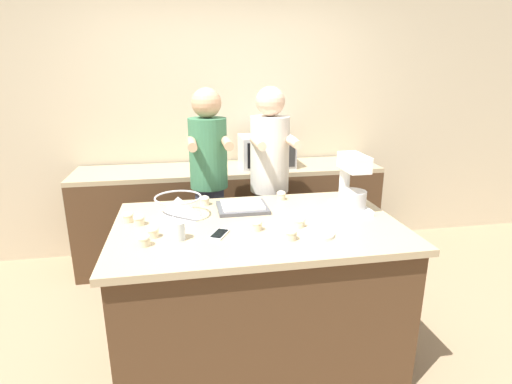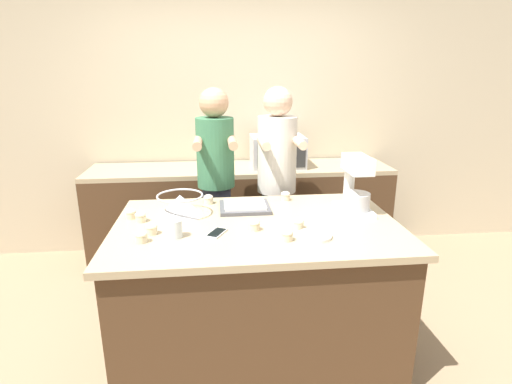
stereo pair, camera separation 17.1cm
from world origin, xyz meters
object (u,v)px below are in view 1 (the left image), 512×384
(cupcake_1, at_px, (256,225))
(cupcake_8, at_px, (205,200))
(person_right, at_px, (269,187))
(cupcake_2, at_px, (128,217))
(stand_mixer, at_px, (352,186))
(cupcake_6, at_px, (153,232))
(cell_phone, at_px, (219,234))
(small_plate, at_px, (318,234))
(person_left, at_px, (210,190))
(cupcake_4, at_px, (300,222))
(mixing_bowl, at_px, (178,206))
(cupcake_0, at_px, (139,220))
(cupcake_5, at_px, (281,195))
(cupcake_3, at_px, (291,234))
(baking_tray, at_px, (242,207))
(microwave_oven, at_px, (266,151))
(drinking_glass, at_px, (178,231))
(cupcake_7, at_px, (144,240))

(cupcake_1, xyz_separation_m, cupcake_8, (-0.27, 0.51, 0.00))
(person_right, distance_m, cupcake_2, 1.18)
(stand_mixer, distance_m, cupcake_6, 1.27)
(cell_phone, height_order, small_plate, small_plate)
(person_right, xyz_separation_m, stand_mixer, (0.40, -0.65, 0.17))
(person_left, bearing_deg, cupcake_2, -131.00)
(cupcake_4, bearing_deg, cell_phone, -176.19)
(small_plate, bearing_deg, mixing_bowl, 150.41)
(cupcake_0, xyz_separation_m, cupcake_8, (0.40, 0.30, 0.00))
(cupcake_5, bearing_deg, person_right, 91.23)
(person_right, xyz_separation_m, cupcake_3, (-0.11, -1.05, 0.04))
(small_plate, relative_size, cupcake_3, 2.84)
(small_plate, relative_size, cupcake_8, 2.84)
(mixing_bowl, xyz_separation_m, baking_tray, (0.41, 0.07, -0.05))
(cell_phone, height_order, cupcake_6, cupcake_6)
(microwave_oven, bearing_deg, person_right, -99.37)
(mixing_bowl, bearing_deg, cell_phone, -56.17)
(person_right, relative_size, microwave_oven, 3.44)
(cupcake_4, xyz_separation_m, cupcake_6, (-0.83, 0.01, 0.00))
(person_left, distance_m, drinking_glass, 0.97)
(cupcake_0, bearing_deg, stand_mixer, 1.10)
(stand_mixer, xyz_separation_m, cupcake_3, (-0.51, -0.40, -0.13))
(mixing_bowl, distance_m, small_plate, 0.88)
(stand_mixer, xyz_separation_m, cupcake_7, (-1.28, -0.34, -0.13))
(small_plate, distance_m, cupcake_3, 0.17)
(baking_tray, distance_m, cupcake_1, 0.37)
(cell_phone, height_order, cupcake_0, cupcake_0)
(person_left, relative_size, mixing_bowl, 5.75)
(cupcake_3, xyz_separation_m, cupcake_4, (0.10, 0.16, 0.00))
(stand_mixer, height_order, cupcake_0, stand_mixer)
(stand_mixer, height_order, cupcake_6, stand_mixer)
(person_right, xyz_separation_m, small_plate, (0.05, -1.02, 0.02))
(person_right, relative_size, cupcake_3, 25.60)
(cupcake_6, bearing_deg, cupcake_5, 31.68)
(baking_tray, relative_size, small_plate, 1.76)
(cupcake_1, xyz_separation_m, cupcake_5, (0.28, 0.53, 0.00))
(mixing_bowl, distance_m, cupcake_8, 0.28)
(small_plate, relative_size, cupcake_4, 2.84)
(person_left, relative_size, cupcake_6, 25.50)
(cupcake_8, bearing_deg, person_left, 81.19)
(person_left, height_order, baking_tray, person_left)
(cupcake_5, bearing_deg, small_plate, -86.05)
(cupcake_2, bearing_deg, person_right, 31.33)
(stand_mixer, relative_size, cupcake_5, 5.68)
(cupcake_0, bearing_deg, microwave_oven, 51.43)
(baking_tray, distance_m, small_plate, 0.61)
(cupcake_2, height_order, cupcake_3, same)
(baking_tray, xyz_separation_m, cupcake_4, (0.28, -0.37, 0.01))
(person_left, distance_m, cupcake_5, 0.60)
(cupcake_6, relative_size, cupcake_7, 1.00)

